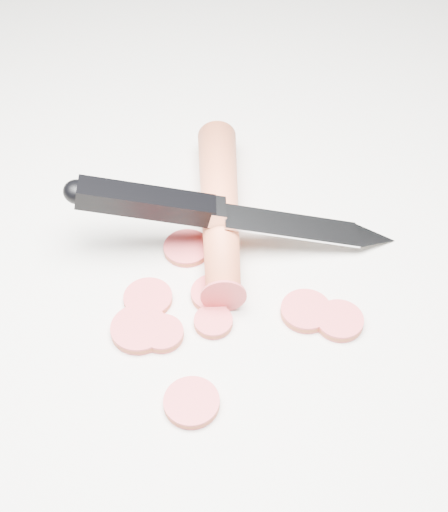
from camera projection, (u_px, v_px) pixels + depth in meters
name	position (u px, v px, depth m)	size (l,w,h in m)	color
ground	(194.00, 276.00, 0.55)	(2.40, 2.40, 0.00)	silver
carrot	(220.00, 208.00, 0.58)	(0.03, 0.03, 0.18)	#E35E35
carrot_slice_0	(192.00, 402.00, 0.47)	(0.04, 0.04, 0.01)	#CF3F44
carrot_slice_1	(162.00, 334.00, 0.51)	(0.03, 0.03, 0.01)	#CF3F44
carrot_slice_2	(148.00, 298.00, 0.53)	(0.04, 0.04, 0.01)	#CF3F44
carrot_slice_3	(214.00, 294.00, 0.53)	(0.03, 0.03, 0.01)	#CF3F44
carrot_slice_4	(339.00, 321.00, 0.52)	(0.03, 0.03, 0.01)	#CF3F44
carrot_slice_5	(139.00, 329.00, 0.51)	(0.04, 0.04, 0.01)	#CF3F44
carrot_slice_6	(213.00, 322.00, 0.52)	(0.03, 0.03, 0.01)	#CF3F44
carrot_slice_7	(187.00, 248.00, 0.57)	(0.04, 0.04, 0.01)	#CF3F44
carrot_slice_8	(306.00, 311.00, 0.52)	(0.04, 0.04, 0.01)	#CF3F44
kitchen_knife	(236.00, 212.00, 0.55)	(0.25, 0.13, 0.07)	silver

